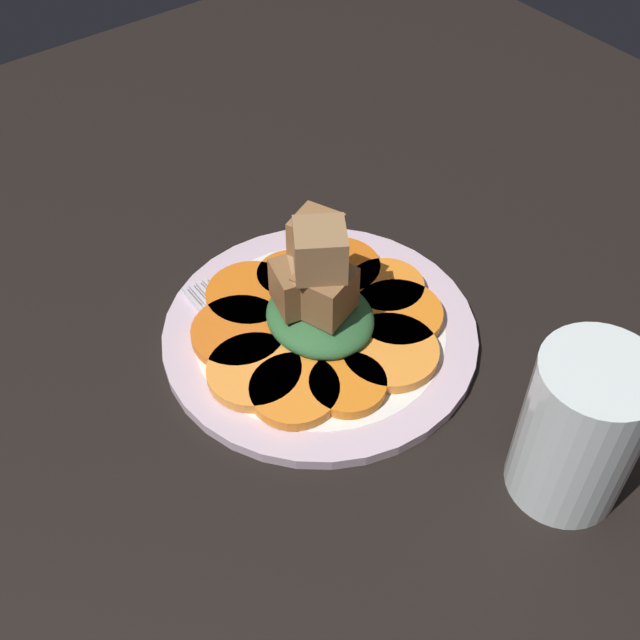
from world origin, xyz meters
TOP-DOWN VIEW (x-y plane):
  - table_slab at (0.00, 0.00)cm, footprint 120.00×120.00cm
  - plate at (0.00, 0.00)cm, footprint 26.32×26.32cm
  - carrot_slice_0 at (6.38, -2.17)cm, footprint 6.09×6.09cm
  - carrot_slice_1 at (5.83, 2.64)cm, footprint 7.90×7.90cm
  - carrot_slice_2 at (3.05, 5.86)cm, footprint 7.65×7.65cm
  - carrot_slice_3 at (-0.17, 7.23)cm, footprint 6.63×6.63cm
  - carrot_slice_4 at (-4.45, 5.48)cm, footprint 7.45×7.45cm
  - carrot_slice_5 at (-6.18, 1.49)cm, footprint 5.96×5.96cm
  - carrot_slice_6 at (-6.37, -2.63)cm, footprint 7.71×7.71cm
  - carrot_slice_7 at (-3.33, -5.86)cm, footprint 7.90×7.90cm
  - carrot_slice_8 at (0.87, -7.19)cm, footprint 7.54×7.54cm
  - carrot_slice_9 at (4.33, -5.80)cm, footprint 7.05×7.05cm
  - center_pile at (-0.45, -0.13)cm, footprint 9.52×8.57cm
  - fork at (-2.02, -5.98)cm, footprint 18.55×2.49cm
  - water_glass at (21.68, 5.29)cm, footprint 8.02×8.02cm

SIDE VIEW (x-z plane):
  - table_slab at x=0.00cm, z-range 0.00..2.00cm
  - plate at x=0.00cm, z-range 1.99..3.04cm
  - fork at x=-2.02cm, z-range 3.10..3.50cm
  - carrot_slice_0 at x=6.38cm, z-range 3.10..4.04cm
  - carrot_slice_1 at x=5.83cm, z-range 3.10..4.04cm
  - carrot_slice_2 at x=3.05cm, z-range 3.10..4.04cm
  - carrot_slice_3 at x=-0.17cm, z-range 3.10..4.04cm
  - carrot_slice_4 at x=-4.45cm, z-range 3.10..4.04cm
  - carrot_slice_5 at x=-6.18cm, z-range 3.10..4.04cm
  - carrot_slice_6 at x=-6.37cm, z-range 3.10..4.04cm
  - carrot_slice_7 at x=-3.33cm, z-range 3.10..4.04cm
  - carrot_slice_8 at x=0.87cm, z-range 3.10..4.04cm
  - carrot_slice_9 at x=4.33cm, z-range 3.10..4.04cm
  - center_pile at x=-0.45cm, z-range 1.77..12.41cm
  - water_glass at x=21.68cm, z-range 2.00..14.51cm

